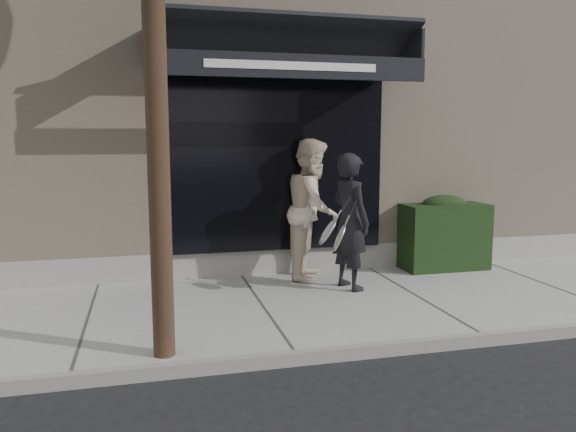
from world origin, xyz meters
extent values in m
plane|color=black|center=(0.00, 0.00, 0.00)|extent=(80.00, 80.00, 0.00)
cube|color=gray|center=(0.00, 0.00, 0.06)|extent=(20.00, 3.00, 0.12)
cube|color=gray|center=(0.00, -1.55, 0.07)|extent=(20.00, 0.10, 0.14)
cube|color=#C7AF98|center=(0.00, 5.00, 2.75)|extent=(14.00, 7.00, 5.50)
cube|color=gray|center=(0.00, 1.70, 0.25)|extent=(14.02, 0.42, 0.50)
cube|color=black|center=(-1.50, 1.55, 1.80)|extent=(3.20, 0.30, 2.60)
cube|color=gray|center=(-3.10, 1.70, 1.80)|extent=(0.08, 0.40, 2.60)
cube|color=gray|center=(0.10, 1.70, 1.80)|extent=(0.08, 0.40, 2.60)
cube|color=gray|center=(-1.50, 1.70, 3.14)|extent=(3.36, 0.40, 0.12)
cube|color=black|center=(-1.50, 1.00, 3.40)|extent=(3.60, 1.03, 0.55)
cube|color=black|center=(-1.50, 0.50, 3.01)|extent=(3.60, 0.05, 0.30)
cube|color=white|center=(-1.50, 0.47, 3.01)|extent=(2.20, 0.01, 0.10)
cube|color=black|center=(-3.28, 1.00, 3.32)|extent=(0.04, 1.00, 0.45)
cube|color=black|center=(0.28, 1.00, 3.32)|extent=(0.04, 1.00, 0.45)
cube|color=black|center=(1.10, 1.25, 0.62)|extent=(1.30, 0.70, 1.00)
ellipsoid|color=black|center=(1.10, 1.25, 1.12)|extent=(0.71, 0.38, 0.27)
cylinder|color=black|center=(-3.20, -1.30, 2.40)|extent=(0.20, 0.20, 4.80)
imported|color=black|center=(-0.71, 0.48, 1.03)|extent=(0.61, 0.76, 1.81)
torus|color=silver|center=(-0.94, 0.26, 0.85)|extent=(0.21, 0.33, 0.29)
cylinder|color=silver|center=(-0.94, 0.26, 0.85)|extent=(0.17, 0.29, 0.25)
cylinder|color=silver|center=(-0.94, 0.26, 0.85)|extent=(0.17, 0.06, 0.09)
cylinder|color=black|center=(-0.94, 0.26, 0.85)|extent=(0.20, 0.08, 0.11)
torus|color=silver|center=(-1.12, 0.17, 0.96)|extent=(0.22, 0.33, 0.27)
cylinder|color=silver|center=(-1.12, 0.17, 0.96)|extent=(0.19, 0.29, 0.23)
cylinder|color=silver|center=(-1.12, 0.17, 0.96)|extent=(0.16, 0.04, 0.11)
cylinder|color=black|center=(-1.12, 0.17, 0.96)|extent=(0.19, 0.06, 0.13)
imported|color=beige|center=(-1.01, 1.19, 1.12)|extent=(1.09, 1.19, 1.99)
torus|color=silver|center=(-1.18, 0.94, 1.04)|extent=(0.09, 0.31, 0.30)
cylinder|color=silver|center=(-1.18, 0.94, 1.04)|extent=(0.06, 0.27, 0.27)
cylinder|color=silver|center=(-1.18, 0.94, 1.04)|extent=(0.18, 0.03, 0.05)
cylinder|color=black|center=(-1.18, 0.94, 1.04)|extent=(0.20, 0.05, 0.06)
camera|label=1|loc=(-3.31, -6.43, 2.13)|focal=35.00mm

